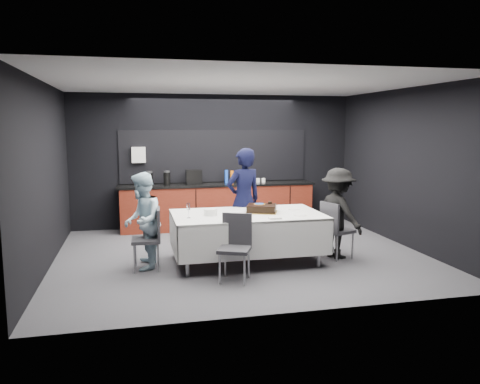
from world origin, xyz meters
name	(u,v)px	position (x,y,z in m)	size (l,w,h in m)	color
ground	(241,255)	(0.00, 0.00, 0.00)	(6.00, 6.00, 0.00)	#48474D
room_shell	(241,143)	(0.00, 0.00, 1.86)	(6.04, 5.04, 2.82)	white
kitchenette	(217,202)	(-0.02, 2.22, 0.54)	(4.10, 0.64, 2.05)	#58190D
party_table	(247,222)	(0.00, -0.40, 0.64)	(2.32, 1.32, 0.78)	#99999E
cake_assembly	(262,208)	(0.25, -0.35, 0.84)	(0.59, 0.54, 0.16)	gold
plate_stack	(210,212)	(-0.58, -0.41, 0.83)	(0.21, 0.21, 0.10)	white
loose_plate_near	(234,219)	(-0.30, -0.77, 0.78)	(0.21, 0.21, 0.01)	white
loose_plate_right_a	(294,209)	(0.84, -0.20, 0.78)	(0.20, 0.20, 0.01)	white
loose_plate_right_b	(300,215)	(0.76, -0.71, 0.78)	(0.21, 0.21, 0.01)	white
loose_plate_far	(250,209)	(0.14, -0.02, 0.78)	(0.18, 0.18, 0.01)	white
fork_pile	(275,218)	(0.29, -0.93, 0.79)	(0.18, 0.11, 0.03)	white
champagne_flute	(188,207)	(-0.94, -0.56, 0.94)	(0.06, 0.06, 0.22)	white
chair_left	(151,234)	(-1.48, -0.45, 0.53)	(0.44, 0.44, 0.92)	#2E2D32
chair_right	(334,226)	(1.42, -0.52, 0.53)	(0.53, 0.53, 0.92)	#2E2D32
chair_near	(236,242)	(-0.36, -1.19, 0.53)	(0.55, 0.55, 0.92)	#2E2D32
person_center	(244,200)	(0.11, 0.30, 0.88)	(0.64, 0.42, 1.77)	black
person_left	(142,221)	(-1.61, -0.37, 0.73)	(0.71, 0.55, 1.46)	silver
person_right	(338,213)	(1.50, -0.47, 0.73)	(0.95, 0.54, 1.47)	black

